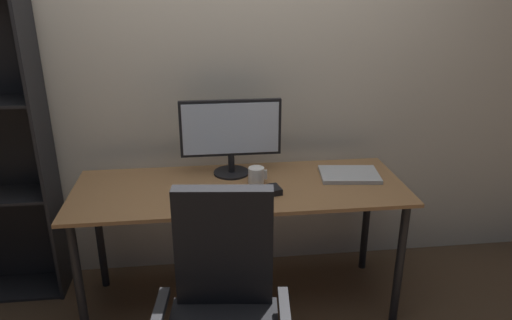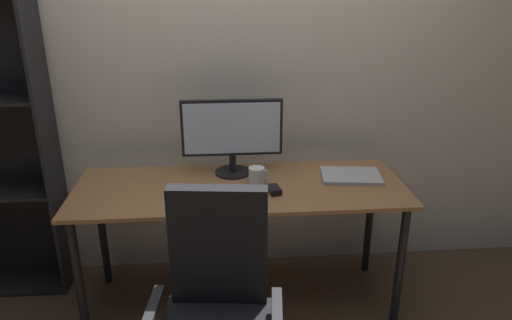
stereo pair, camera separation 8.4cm
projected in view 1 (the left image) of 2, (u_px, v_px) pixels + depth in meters
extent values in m
plane|color=#4C3826|center=(242.00, 301.00, 2.78)|extent=(12.00, 12.00, 0.00)
cube|color=beige|center=(232.00, 64.00, 2.76)|extent=(6.40, 0.10, 2.60)
cube|color=olive|center=(240.00, 188.00, 2.51)|extent=(1.75, 0.64, 0.02)
cylinder|color=black|center=(79.00, 287.00, 2.31)|extent=(0.04, 0.04, 0.72)
cylinder|color=black|center=(399.00, 265.00, 2.49)|extent=(0.04, 0.04, 0.72)
cylinder|color=black|center=(99.00, 234.00, 2.80)|extent=(0.04, 0.04, 0.72)
cylinder|color=black|center=(366.00, 218.00, 2.98)|extent=(0.04, 0.04, 0.72)
cylinder|color=black|center=(231.00, 172.00, 2.67)|extent=(0.20, 0.20, 0.01)
cylinder|color=black|center=(231.00, 163.00, 2.65)|extent=(0.04, 0.04, 0.10)
cube|color=black|center=(231.00, 128.00, 2.58)|extent=(0.55, 0.03, 0.31)
cube|color=silver|center=(231.00, 129.00, 2.56)|extent=(0.52, 0.01, 0.28)
cube|color=silver|center=(232.00, 195.00, 2.38)|extent=(0.29, 0.12, 0.02)
cube|color=black|center=(274.00, 190.00, 2.43)|extent=(0.07, 0.11, 0.03)
cylinder|color=white|center=(256.00, 176.00, 2.53)|extent=(0.09, 0.09, 0.09)
cube|color=white|center=(266.00, 174.00, 2.53)|extent=(0.02, 0.01, 0.05)
cube|color=#B7BABC|center=(349.00, 175.00, 2.63)|extent=(0.35, 0.27, 0.02)
cube|color=white|center=(200.00, 204.00, 2.31)|extent=(0.21, 0.30, 0.00)
cube|color=black|center=(224.00, 246.00, 1.93)|extent=(0.41, 0.11, 0.52)
cube|color=#232326|center=(159.00, 311.00, 1.81)|extent=(0.07, 0.26, 0.03)
cube|color=#232326|center=(285.00, 311.00, 1.81)|extent=(0.07, 0.26, 0.03)
cube|color=black|center=(45.00, 149.00, 2.60)|extent=(0.02, 0.28, 1.79)
cube|color=black|center=(18.00, 288.00, 2.88)|extent=(0.57, 0.26, 0.02)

